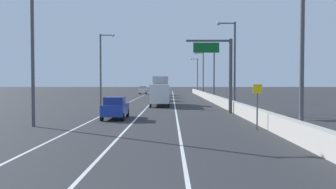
% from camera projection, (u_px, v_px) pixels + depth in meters
% --- Properties ---
extents(ground_plane, '(320.00, 320.00, 0.00)m').
position_uv_depth(ground_plane, '(166.00, 98.00, 71.23)').
color(ground_plane, '#2D2D30').
extents(lane_stripe_left, '(0.16, 130.00, 0.00)m').
position_uv_depth(lane_stripe_left, '(133.00, 100.00, 62.28)').
color(lane_stripe_left, silver).
rests_on(lane_stripe_left, ground_plane).
extents(lane_stripe_center, '(0.16, 130.00, 0.00)m').
position_uv_depth(lane_stripe_center, '(153.00, 100.00, 62.26)').
color(lane_stripe_center, silver).
rests_on(lane_stripe_center, ground_plane).
extents(lane_stripe_right, '(0.16, 130.00, 0.00)m').
position_uv_depth(lane_stripe_right, '(174.00, 100.00, 62.23)').
color(lane_stripe_right, silver).
rests_on(lane_stripe_right, ground_plane).
extents(jersey_barrier_right, '(0.60, 120.00, 1.10)m').
position_uv_depth(jersey_barrier_right, '(222.00, 102.00, 47.17)').
color(jersey_barrier_right, '#B2ADA3').
rests_on(jersey_barrier_right, ground_plane).
extents(overhead_sign_gantry, '(4.68, 0.36, 7.50)m').
position_uv_depth(overhead_sign_gantry, '(223.00, 66.00, 36.68)').
color(overhead_sign_gantry, '#47474C').
rests_on(overhead_sign_gantry, ground_plane).
extents(speed_advisory_sign, '(0.60, 0.11, 3.00)m').
position_uv_depth(speed_advisory_sign, '(257.00, 103.00, 24.10)').
color(speed_advisory_sign, '#4C4C51').
rests_on(speed_advisory_sign, ground_plane).
extents(lamp_post_right_near, '(2.14, 0.44, 9.87)m').
position_uv_depth(lamp_post_right_near, '(297.00, 35.00, 19.47)').
color(lamp_post_right_near, '#4C4C51').
rests_on(lamp_post_right_near, ground_plane).
extents(lamp_post_right_second, '(2.14, 0.44, 9.87)m').
position_uv_depth(lamp_post_right_second, '(232.00, 59.00, 40.39)').
color(lamp_post_right_second, '#4C4C51').
rests_on(lamp_post_right_second, ground_plane).
extents(lamp_post_right_third, '(2.14, 0.44, 9.87)m').
position_uv_depth(lamp_post_right_third, '(212.00, 67.00, 61.31)').
color(lamp_post_right_third, '#4C4C51').
rests_on(lamp_post_right_third, ground_plane).
extents(lamp_post_right_fourth, '(2.14, 0.44, 9.87)m').
position_uv_depth(lamp_post_right_fourth, '(202.00, 71.00, 82.23)').
color(lamp_post_right_fourth, '#4C4C51').
rests_on(lamp_post_right_fourth, ground_plane).
extents(lamp_post_right_fifth, '(2.14, 0.44, 9.87)m').
position_uv_depth(lamp_post_right_fifth, '(197.00, 73.00, 103.15)').
color(lamp_post_right_fifth, '#4C4C51').
rests_on(lamp_post_right_fifth, ground_plane).
extents(lamp_post_left_near, '(2.14, 0.44, 9.87)m').
position_uv_depth(lamp_post_left_near, '(36.00, 46.00, 25.59)').
color(lamp_post_left_near, '#4C4C51').
rests_on(lamp_post_left_near, ground_plane).
extents(lamp_post_left_mid, '(2.14, 0.44, 9.87)m').
position_uv_depth(lamp_post_left_mid, '(102.00, 64.00, 50.70)').
color(lamp_post_left_mid, '#4C4C51').
rests_on(lamp_post_left_mid, ground_plane).
extents(car_white_0, '(1.92, 4.40, 2.09)m').
position_uv_depth(car_white_0, '(143.00, 90.00, 95.23)').
color(car_white_0, white).
rests_on(car_white_0, ground_plane).
extents(car_green_1, '(2.06, 4.06, 1.89)m').
position_uv_depth(car_green_1, '(163.00, 95.00, 60.36)').
color(car_green_1, '#196033').
rests_on(car_green_1, ground_plane).
extents(car_gray_2, '(2.04, 4.32, 2.05)m').
position_uv_depth(car_gray_2, '(154.00, 90.00, 92.37)').
color(car_gray_2, slate).
rests_on(car_gray_2, ground_plane).
extents(car_blue_3, '(1.95, 4.80, 1.89)m').
position_uv_depth(car_blue_3, '(115.00, 108.00, 31.18)').
color(car_blue_3, '#1E389E').
rests_on(car_blue_3, ground_plane).
extents(car_silver_4, '(1.95, 4.02, 2.12)m').
position_uv_depth(car_silver_4, '(164.00, 92.00, 72.78)').
color(car_silver_4, '#B7B7BC').
rests_on(car_silver_4, ground_plane).
extents(car_black_5, '(1.85, 4.46, 2.06)m').
position_uv_depth(car_black_5, '(165.00, 91.00, 87.25)').
color(car_black_5, black).
rests_on(car_black_5, ground_plane).
extents(box_truck, '(2.54, 9.60, 3.92)m').
position_uv_depth(box_truck, '(160.00, 92.00, 48.91)').
color(box_truck, silver).
rests_on(box_truck, ground_plane).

